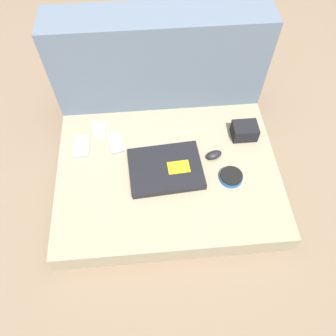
# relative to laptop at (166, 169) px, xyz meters

# --- Properties ---
(ground_plane) EXTENTS (8.00, 8.00, 0.00)m
(ground_plane) POSITION_rel_laptop_xyz_m (0.01, 0.00, -0.13)
(ground_plane) COLOR #7A6651
(couch_seat) EXTENTS (0.94, 0.70, 0.11)m
(couch_seat) POSITION_rel_laptop_xyz_m (0.01, 0.00, -0.07)
(couch_seat) COLOR gray
(couch_seat) RESTS_ON ground_plane
(couch_backrest) EXTENTS (0.94, 0.20, 0.54)m
(couch_backrest) POSITION_rel_laptop_xyz_m (0.01, 0.45, 0.14)
(couch_backrest) COLOR slate
(couch_backrest) RESTS_ON ground_plane
(laptop) EXTENTS (0.32, 0.25, 0.03)m
(laptop) POSITION_rel_laptop_xyz_m (0.00, 0.00, 0.00)
(laptop) COLOR black
(laptop) RESTS_ON couch_seat
(computer_mouse) EXTENTS (0.08, 0.06, 0.03)m
(computer_mouse) POSITION_rel_laptop_xyz_m (0.21, 0.05, 0.00)
(computer_mouse) COLOR black
(computer_mouse) RESTS_ON couch_seat
(speaker_puck) EXTENTS (0.10, 0.10, 0.03)m
(speaker_puck) POSITION_rel_laptop_xyz_m (0.27, -0.06, -0.00)
(speaker_puck) COLOR #1E569E
(speaker_puck) RESTS_ON couch_seat
(phone_silver) EXTENTS (0.07, 0.12, 0.01)m
(phone_silver) POSITION_rel_laptop_xyz_m (-0.36, 0.16, -0.01)
(phone_silver) COLOR #99999E
(phone_silver) RESTS_ON couch_seat
(phone_black) EXTENTS (0.08, 0.12, 0.01)m
(phone_black) POSITION_rel_laptop_xyz_m (-0.21, 0.16, -0.01)
(phone_black) COLOR #99999E
(phone_black) RESTS_ON couch_seat
(camera_pouch) EXTENTS (0.11, 0.08, 0.07)m
(camera_pouch) POSITION_rel_laptop_xyz_m (0.37, 0.16, 0.02)
(camera_pouch) COLOR black
(camera_pouch) RESTS_ON couch_seat
(charger_brick) EXTENTS (0.06, 0.05, 0.04)m
(charger_brick) POSITION_rel_laptop_xyz_m (-0.28, 0.24, 0.00)
(charger_brick) COLOR silver
(charger_brick) RESTS_ON couch_seat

